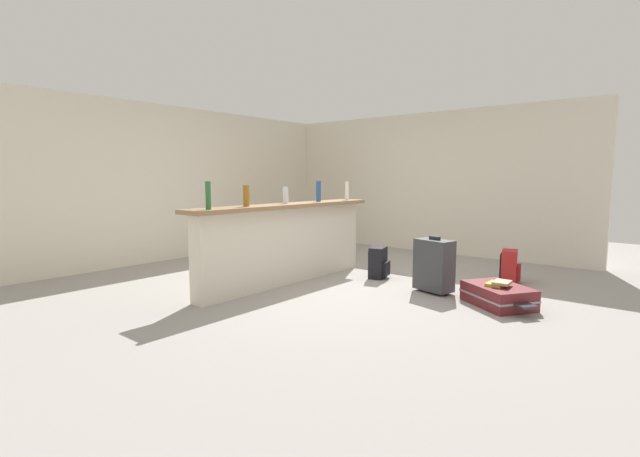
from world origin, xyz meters
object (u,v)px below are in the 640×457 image
(bottle_white, at_px, (347,191))
(book_stack, at_px, (499,283))
(bottle_clear, at_px, (286,195))
(dining_table, at_px, (288,218))
(suitcase_flat_maroon, at_px, (498,296))
(backpack_black, at_px, (379,263))
(bottle_blue, at_px, (319,191))
(backpack_red, at_px, (510,267))
(suitcase_upright_charcoal, at_px, (434,265))
(dining_chair_near_partition, at_px, (313,228))
(bottle_amber, at_px, (246,196))
(bottle_green, at_px, (208,195))

(bottle_white, height_order, book_stack, bottle_white)
(bottle_clear, relative_size, dining_table, 0.19)
(suitcase_flat_maroon, bearing_deg, backpack_black, 79.25)
(bottle_blue, bearing_deg, backpack_red, -61.80)
(suitcase_upright_charcoal, relative_size, backpack_black, 1.60)
(dining_chair_near_partition, height_order, suitcase_flat_maroon, dining_chair_near_partition)
(bottle_amber, distance_m, backpack_red, 3.49)
(bottle_clear, xyz_separation_m, dining_chair_near_partition, (1.50, 0.81, -0.61))
(suitcase_upright_charcoal, bearing_deg, suitcase_flat_maroon, -95.70)
(suitcase_flat_maroon, xyz_separation_m, book_stack, (-0.03, -0.01, 0.14))
(bottle_clear, distance_m, book_stack, 2.73)
(bottle_clear, height_order, bottle_blue, bottle_blue)
(dining_table, bearing_deg, suitcase_flat_maroon, -102.94)
(bottle_amber, distance_m, suitcase_flat_maroon, 2.98)
(bottle_green, relative_size, suitcase_upright_charcoal, 0.44)
(dining_table, relative_size, book_stack, 4.62)
(dining_chair_near_partition, distance_m, book_stack, 3.46)
(bottle_green, height_order, suitcase_flat_maroon, bottle_green)
(bottle_blue, height_order, suitcase_flat_maroon, bottle_blue)
(bottle_amber, bearing_deg, dining_chair_near_partition, 21.20)
(dining_table, xyz_separation_m, backpack_black, (-0.58, -2.22, -0.44))
(backpack_red, bearing_deg, bottle_green, 145.24)
(suitcase_flat_maroon, bearing_deg, dining_table, 77.06)
(backpack_black, bearing_deg, bottle_amber, 154.68)
(bottle_blue, bearing_deg, dining_table, 58.01)
(suitcase_flat_maroon, xyz_separation_m, backpack_red, (1.20, 0.25, 0.09))
(dining_table, distance_m, dining_chair_near_partition, 0.61)
(bottle_green, xyz_separation_m, suitcase_upright_charcoal, (1.98, -1.62, -0.84))
(dining_chair_near_partition, height_order, backpack_black, dining_chair_near_partition)
(dining_table, bearing_deg, backpack_red, -85.35)
(bottle_white, distance_m, backpack_red, 2.46)
(backpack_red, distance_m, suitcase_upright_charcoal, 1.25)
(bottle_amber, relative_size, backpack_red, 0.59)
(backpack_red, distance_m, backpack_black, 1.69)
(dining_chair_near_partition, bearing_deg, bottle_clear, -151.63)
(bottle_amber, xyz_separation_m, bottle_clear, (0.70, 0.04, -0.02))
(bottle_clear, bearing_deg, bottle_white, -3.15)
(bottle_blue, distance_m, suitcase_upright_charcoal, 1.89)
(bottle_amber, bearing_deg, dining_table, 33.11)
(suitcase_upright_charcoal, distance_m, book_stack, 0.80)
(book_stack, bearing_deg, suitcase_flat_maroon, 14.38)
(dining_table, xyz_separation_m, suitcase_flat_maroon, (-0.90, -3.91, -0.54))
(bottle_blue, height_order, backpack_black, bottle_blue)
(bottle_amber, distance_m, book_stack, 2.93)
(dining_table, height_order, suitcase_upright_charcoal, dining_table)
(bottle_blue, bearing_deg, suitcase_flat_maroon, -90.04)
(suitcase_upright_charcoal, bearing_deg, bottle_blue, 92.56)
(bottle_clear, height_order, dining_chair_near_partition, bottle_clear)
(bottle_amber, xyz_separation_m, backpack_red, (2.52, -2.22, -0.94))
(bottle_clear, height_order, suitcase_flat_maroon, bottle_clear)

